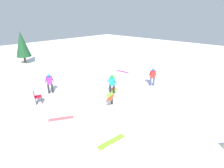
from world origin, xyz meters
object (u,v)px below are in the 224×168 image
(bystander_purple, at_px, (50,83))
(bystander_red, at_px, (153,76))
(loose_snowboard_coral, at_px, (61,119))
(loose_snowboard_lime, at_px, (111,142))
(loose_snowboard_magenta, at_px, (122,72))
(main_rider_on_rail, at_px, (112,84))
(rail_feature, at_px, (112,95))
(folding_chair, at_px, (37,97))
(pine_tree_near, at_px, (22,44))

(bystander_purple, distance_m, bystander_red, 7.79)
(bystander_purple, relative_size, loose_snowboard_coral, 1.09)
(bystander_purple, bearing_deg, loose_snowboard_lime, -77.08)
(loose_snowboard_magenta, bearing_deg, bystander_purple, 79.58)
(main_rider_on_rail, height_order, bystander_purple, main_rider_on_rail)
(rail_feature, bearing_deg, loose_snowboard_coral, -48.08)
(rail_feature, xyz_separation_m, bystander_red, (-4.47, 0.21, 0.16))
(bystander_purple, distance_m, folding_chair, 1.66)
(bystander_purple, distance_m, pine_tree_near, 10.25)
(bystander_red, relative_size, loose_snowboard_lime, 0.99)
(main_rider_on_rail, bearing_deg, loose_snowboard_coral, -31.03)
(bystander_purple, relative_size, bystander_red, 1.02)
(folding_chair, distance_m, pine_tree_near, 11.48)
(rail_feature, relative_size, pine_tree_near, 0.46)
(rail_feature, distance_m, folding_chair, 4.77)
(folding_chair, bearing_deg, loose_snowboard_lime, -157.65)
(loose_snowboard_coral, bearing_deg, loose_snowboard_lime, -49.20)
(bystander_purple, xyz_separation_m, folding_chair, (1.37, 0.85, -0.40))
(rail_feature, bearing_deg, bystander_red, 144.89)
(loose_snowboard_magenta, bearing_deg, folding_chair, 85.67)
(loose_snowboard_lime, distance_m, folding_chair, 6.00)
(loose_snowboard_magenta, distance_m, loose_snowboard_lime, 10.41)
(loose_snowboard_lime, bearing_deg, bystander_purple, 90.76)
(rail_feature, height_order, loose_snowboard_magenta, rail_feature)
(loose_snowboard_coral, height_order, folding_chair, folding_chair)
(loose_snowboard_coral, distance_m, loose_snowboard_magenta, 9.32)
(rail_feature, height_order, pine_tree_near, pine_tree_near)
(bystander_red, xyz_separation_m, loose_snowboard_lime, (7.09, 2.21, -0.79))
(main_rider_on_rail, xyz_separation_m, pine_tree_near, (-0.41, -14.31, 0.84))
(main_rider_on_rail, distance_m, folding_chair, 4.86)
(main_rider_on_rail, height_order, folding_chair, main_rider_on_rail)
(rail_feature, xyz_separation_m, main_rider_on_rail, (0.00, 0.00, 0.72))
(loose_snowboard_lime, height_order, folding_chair, folding_chair)
(rail_feature, bearing_deg, main_rider_on_rail, 0.00)
(bystander_red, xyz_separation_m, loose_snowboard_coral, (7.62, -1.09, -0.79))
(rail_feature, xyz_separation_m, folding_chair, (3.18, -3.55, -0.23))
(bystander_red, xyz_separation_m, folding_chair, (7.65, -3.76, -0.38))
(loose_snowboard_coral, bearing_deg, bystander_red, 23.47)
(loose_snowboard_magenta, relative_size, pine_tree_near, 0.37)
(loose_snowboard_coral, bearing_deg, loose_snowboard_magenta, 50.35)
(main_rider_on_rail, bearing_deg, loose_snowboard_lime, 27.26)
(bystander_red, xyz_separation_m, loose_snowboard_magenta, (-1.20, -4.09, -0.79))
(pine_tree_near, bearing_deg, loose_snowboard_lime, 79.75)
(bystander_purple, bearing_deg, folding_chair, -128.65)
(rail_feature, height_order, folding_chair, folding_chair)
(rail_feature, xyz_separation_m, pine_tree_near, (-0.41, -14.31, 1.56))
(loose_snowboard_coral, height_order, loose_snowboard_lime, same)
(loose_snowboard_coral, bearing_deg, rail_feature, 15.97)
(bystander_red, distance_m, loose_snowboard_magenta, 4.33)
(rail_feature, distance_m, bystander_red, 4.48)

